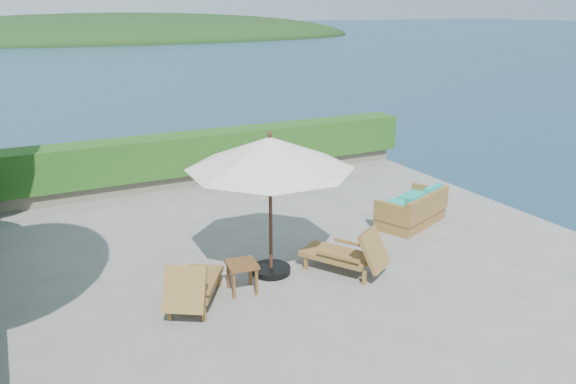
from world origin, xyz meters
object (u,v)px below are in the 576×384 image
lounge_left (193,285)px  side_table (242,268)px  patio_umbrella (270,154)px  lounge_right (349,254)px  wicker_loveseat (413,210)px

lounge_left → side_table: 0.88m
lounge_left → side_table: (0.87, 0.12, 0.06)m
patio_umbrella → lounge_right: size_ratio=2.32×
lounge_left → wicker_loveseat: lounge_left is taller
patio_umbrella → lounge_left: 2.46m
lounge_left → wicker_loveseat: (5.33, 1.25, -0.05)m
wicker_loveseat → side_table: bearing=172.3°
side_table → wicker_loveseat: bearing=14.3°
patio_umbrella → side_table: (-0.72, -0.40, -1.75)m
lounge_right → wicker_loveseat: bearing=-3.4°
lounge_right → side_table: lounge_right is taller
lounge_right → side_table: size_ratio=3.00×
lounge_left → lounge_right: lounge_right is taller
lounge_right → side_table: bearing=142.0°
side_table → patio_umbrella: bearing=29.3°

